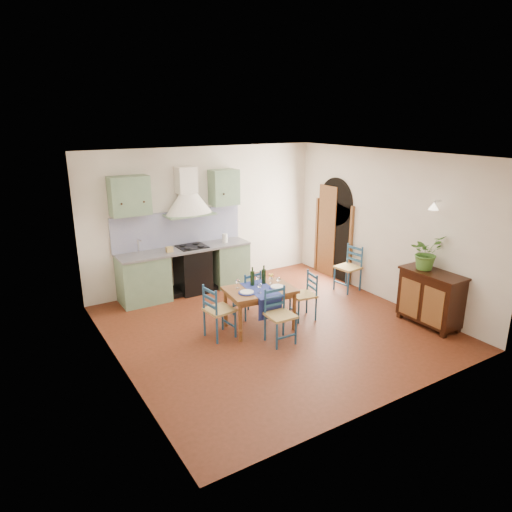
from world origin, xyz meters
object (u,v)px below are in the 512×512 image
at_px(chair_near, 279,315).
at_px(sideboard, 430,296).
at_px(potted_plant, 426,252).
at_px(dining_table, 260,293).

height_order(chair_near, sideboard, sideboard).
height_order(chair_near, potted_plant, potted_plant).
relative_size(sideboard, potted_plant, 1.82).
bearing_deg(sideboard, dining_table, 150.71).
bearing_deg(chair_near, dining_table, 89.58).
height_order(dining_table, potted_plant, potted_plant).
bearing_deg(potted_plant, sideboard, -91.00).
xyz_separation_m(dining_table, chair_near, (-0.00, -0.56, -0.17)).
bearing_deg(potted_plant, chair_near, 165.65).
xyz_separation_m(chair_near, sideboard, (2.46, -0.82, 0.07)).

